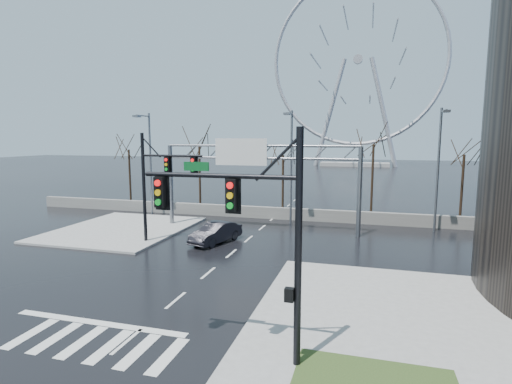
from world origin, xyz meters
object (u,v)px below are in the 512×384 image
(car, at_px, (216,233))
(sign_gantry, at_px, (255,168))
(ferris_wheel, at_px, (358,67))
(signal_mast_near, at_px, (257,224))
(signal_mast_far, at_px, (157,178))

(car, bearing_deg, sign_gantry, 88.50)
(sign_gantry, xyz_separation_m, ferris_wheel, (5.38, 80.04, 20.95))
(signal_mast_near, bearing_deg, car, 116.47)
(signal_mast_far, xyz_separation_m, ferris_wheel, (10.87, 86.04, 21.30))
(signal_mast_near, distance_m, car, 16.58)
(signal_mast_far, bearing_deg, ferris_wheel, 82.80)
(signal_mast_far, relative_size, ferris_wheel, 0.16)
(signal_mast_far, relative_size, car, 1.77)
(sign_gantry, distance_m, car, 6.62)
(ferris_wheel, height_order, car, ferris_wheel)
(signal_mast_near, relative_size, ferris_wheel, 0.16)
(signal_mast_far, bearing_deg, car, 19.63)
(signal_mast_far, xyz_separation_m, sign_gantry, (5.49, 6.00, 0.35))
(signal_mast_near, bearing_deg, ferris_wheel, 90.08)
(sign_gantry, distance_m, ferris_wheel, 82.91)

